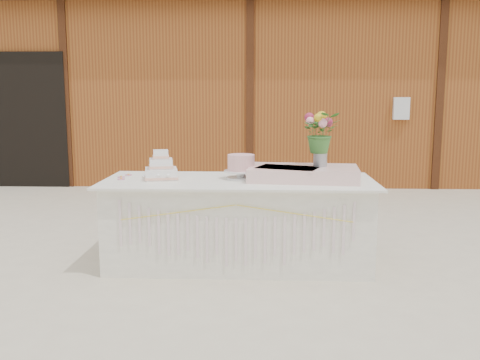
% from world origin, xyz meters
% --- Properties ---
extents(ground, '(80.00, 80.00, 0.00)m').
position_xyz_m(ground, '(0.00, 0.00, 0.00)').
color(ground, beige).
rests_on(ground, ground).
extents(barn, '(12.60, 4.60, 3.30)m').
position_xyz_m(barn, '(-0.01, 5.99, 1.68)').
color(barn, brown).
rests_on(barn, ground).
extents(cake_table, '(2.40, 1.00, 0.77)m').
position_xyz_m(cake_table, '(0.00, -0.00, 0.39)').
color(cake_table, white).
rests_on(cake_table, ground).
extents(wedding_cake, '(0.34, 0.34, 0.26)m').
position_xyz_m(wedding_cake, '(-0.70, 0.02, 0.86)').
color(wedding_cake, white).
rests_on(wedding_cake, cake_table).
extents(pink_cake_stand, '(0.31, 0.31, 0.22)m').
position_xyz_m(pink_cake_stand, '(0.02, 0.04, 0.89)').
color(pink_cake_stand, white).
rests_on(pink_cake_stand, cake_table).
extents(satin_runner, '(1.00, 0.64, 0.12)m').
position_xyz_m(satin_runner, '(0.57, 0.01, 0.83)').
color(satin_runner, beige).
rests_on(satin_runner, cake_table).
extents(flower_vase, '(0.12, 0.12, 0.17)m').
position_xyz_m(flower_vase, '(0.72, 0.04, 0.97)').
color(flower_vase, '#A6A5AA').
rests_on(flower_vase, satin_runner).
extents(bouquet, '(0.36, 0.33, 0.36)m').
position_xyz_m(bouquet, '(0.72, 0.04, 1.24)').
color(bouquet, '#39702D').
rests_on(bouquet, flower_vase).
extents(loose_flowers, '(0.24, 0.35, 0.02)m').
position_xyz_m(loose_flowers, '(-1.03, 0.10, 0.78)').
color(loose_flowers, '#CB7C9C').
rests_on(loose_flowers, cake_table).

